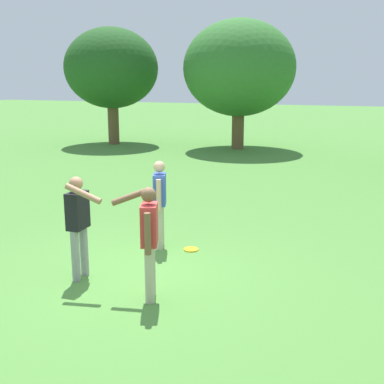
% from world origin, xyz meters
% --- Properties ---
extents(ground_plane, '(120.00, 120.00, 0.00)m').
position_xyz_m(ground_plane, '(0.00, 0.00, 0.00)').
color(ground_plane, '#4C8438').
extents(person_thrower, '(0.35, 0.57, 1.64)m').
position_xyz_m(person_thrower, '(-0.27, 1.51, 0.94)').
color(person_thrower, '#B7AD93').
rests_on(person_thrower, ground).
extents(person_catcher, '(0.81, 0.57, 1.64)m').
position_xyz_m(person_catcher, '(0.60, -0.53, 0.96)').
color(person_catcher, '#B7AD93').
rests_on(person_catcher, ground).
extents(person_bystander, '(0.72, 0.61, 1.64)m').
position_xyz_m(person_bystander, '(-0.75, -0.30, 0.96)').
color(person_bystander, gray).
rests_on(person_bystander, ground).
extents(frisbee, '(0.27, 0.27, 0.03)m').
position_xyz_m(frisbee, '(0.33, 1.57, 0.01)').
color(frisbee, yellow).
rests_on(frisbee, ground).
extents(tree_tall_left, '(4.55, 4.55, 5.64)m').
position_xyz_m(tree_tall_left, '(-9.46, 14.36, 3.68)').
color(tree_tall_left, brown).
rests_on(tree_tall_left, ground).
extents(tree_broad_center, '(5.06, 5.06, 5.81)m').
position_xyz_m(tree_broad_center, '(-3.17, 15.10, 3.64)').
color(tree_broad_center, brown).
rests_on(tree_broad_center, ground).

